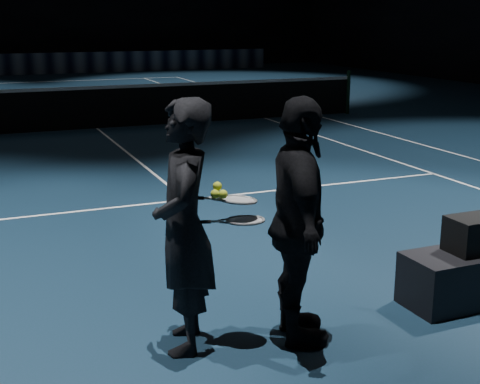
{
  "coord_description": "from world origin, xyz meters",
  "views": [
    {
      "loc": [
        -2.66,
        -14.78,
        2.42
      ],
      "look_at": [
        -0.88,
        -10.46,
        1.19
      ],
      "focal_mm": 50.0,
      "sensor_mm": 36.0,
      "label": 1
    }
  ],
  "objects_px": {
    "racket_upper": "(238,200)",
    "tennis_balls": "(219,192)",
    "player_b": "(299,223)",
    "racket_lower": "(245,220)",
    "player_a": "(184,227)"
  },
  "relations": [
    {
      "from": "player_b",
      "to": "tennis_balls",
      "type": "distance_m",
      "value": 0.65
    },
    {
      "from": "player_b",
      "to": "racket_lower",
      "type": "height_order",
      "value": "player_b"
    },
    {
      "from": "player_b",
      "to": "player_a",
      "type": "bearing_deg",
      "value": 92.26
    },
    {
      "from": "racket_lower",
      "to": "player_a",
      "type": "bearing_deg",
      "value": -180.0
    },
    {
      "from": "tennis_balls",
      "to": "racket_upper",
      "type": "bearing_deg",
      "value": -1.11
    },
    {
      "from": "player_a",
      "to": "tennis_balls",
      "type": "distance_m",
      "value": 0.36
    },
    {
      "from": "player_a",
      "to": "tennis_balls",
      "type": "bearing_deg",
      "value": 94.86
    },
    {
      "from": "player_a",
      "to": "player_b",
      "type": "relative_size",
      "value": 1.0
    },
    {
      "from": "racket_lower",
      "to": "tennis_balls",
      "type": "distance_m",
      "value": 0.3
    },
    {
      "from": "tennis_balls",
      "to": "player_b",
      "type": "bearing_deg",
      "value": -15.16
    },
    {
      "from": "player_a",
      "to": "tennis_balls",
      "type": "xyz_separation_m",
      "value": [
        0.25,
        -0.06,
        0.26
      ]
    },
    {
      "from": "player_a",
      "to": "player_b",
      "type": "height_order",
      "value": "same"
    },
    {
      "from": "player_b",
      "to": "tennis_balls",
      "type": "bearing_deg",
      "value": 91.77
    },
    {
      "from": "player_a",
      "to": "racket_upper",
      "type": "height_order",
      "value": "player_a"
    },
    {
      "from": "racket_upper",
      "to": "tennis_balls",
      "type": "distance_m",
      "value": 0.17
    }
  ]
}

